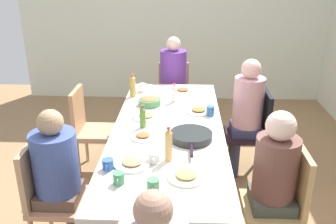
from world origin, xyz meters
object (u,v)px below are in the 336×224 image
at_px(person_0, 173,79).
at_px(chair_3, 49,193).
at_px(person_1, 247,108).
at_px(plate_2, 183,90).
at_px(dining_table, 168,136).
at_px(cup_4, 119,178).
at_px(bowl_0, 150,101).
at_px(plate_5, 146,116).
at_px(cup_1, 108,164).
at_px(cup_2, 154,157).
at_px(chair_5, 283,200).
at_px(plate_0, 143,136).
at_px(plate_4, 199,111).
at_px(bottle_0, 133,86).
at_px(cup_3, 153,187).
at_px(chair_1, 254,129).
at_px(chair_0, 173,95).
at_px(bottle_1, 174,93).
at_px(cup_5, 210,111).
at_px(chair_4, 89,126).
at_px(serving_pan, 191,136).
at_px(bottle_2, 143,117).
at_px(cup_0, 142,88).
at_px(person_3, 58,171).
at_px(bottle_3, 169,145).
at_px(person_5, 273,175).
at_px(plate_3, 132,163).

relative_size(person_0, chair_3, 1.40).
bearing_deg(person_1, plate_2, -118.76).
bearing_deg(dining_table, cup_4, -18.17).
bearing_deg(bowl_0, cup_4, -2.97).
bearing_deg(cup_4, plate_5, 176.18).
distance_m(cup_1, cup_2, 0.32).
relative_size(chair_5, plate_0, 4.46).
xyz_separation_m(person_1, plate_4, (0.22, -0.48, 0.06)).
height_order(plate_0, bottle_0, bottle_0).
bearing_deg(cup_3, chair_1, 149.81).
height_order(plate_4, bottle_0, bottle_0).
distance_m(chair_0, chair_5, 2.33).
height_order(bottle_0, bottle_1, bottle_0).
relative_size(person_1, bowl_0, 5.58).
height_order(cup_2, cup_5, cup_5).
distance_m(chair_4, serving_pan, 1.34).
relative_size(serving_pan, cup_3, 4.65).
distance_m(plate_0, plate_4, 0.72).
bearing_deg(chair_1, bottle_2, -61.29).
distance_m(chair_5, cup_0, 1.94).
relative_size(chair_1, bottle_0, 3.77).
bearing_deg(cup_0, person_3, -15.95).
bearing_deg(cup_2, person_0, 177.95).
bearing_deg(chair_5, chair_0, -158.76).
bearing_deg(bottle_3, serving_pan, 153.46).
bearing_deg(bottle_2, plate_4, 126.50).
distance_m(chair_0, person_5, 2.30).
distance_m(chair_3, bottle_3, 0.95).
relative_size(plate_2, cup_4, 2.04).
bearing_deg(cup_2, bottle_1, 174.84).
relative_size(person_1, plate_5, 4.78).
relative_size(plate_3, bottle_0, 1.05).
relative_size(dining_table, chair_4, 2.65).
height_order(chair_1, chair_5, same).
relative_size(person_1, person_5, 1.04).
distance_m(plate_5, cup_4, 1.07).
height_order(chair_0, chair_4, same).
bearing_deg(chair_5, chair_1, 180.00).
xyz_separation_m(plate_0, bottle_3, (0.34, 0.22, 0.11)).
relative_size(chair_0, person_3, 0.77).
bearing_deg(chair_4, bottle_0, 112.07).
xyz_separation_m(chair_4, cup_1, (1.26, 0.47, 0.30)).
relative_size(chair_5, bottle_1, 4.70).
relative_size(chair_0, cup_5, 8.42).
distance_m(chair_3, chair_4, 1.19).
bearing_deg(plate_3, person_1, 141.02).
xyz_separation_m(chair_0, chair_3, (2.17, -0.84, 0.00)).
height_order(bottle_0, bottle_3, bottle_3).
relative_size(chair_5, bowl_0, 4.10).
xyz_separation_m(chair_1, chair_5, (1.19, 0.00, 0.00)).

